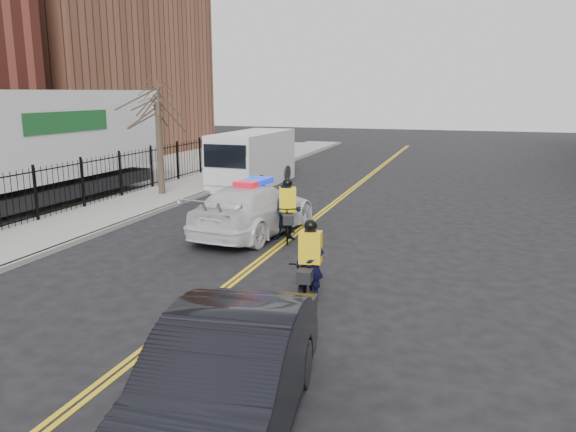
% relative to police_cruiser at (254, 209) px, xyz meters
% --- Properties ---
extents(ground, '(120.00, 120.00, 0.00)m').
position_rel_police_cruiser_xyz_m(ground, '(1.27, -5.11, -0.82)').
color(ground, black).
rests_on(ground, ground).
extents(center_line_left, '(0.10, 60.00, 0.01)m').
position_rel_police_cruiser_xyz_m(center_line_left, '(1.19, 2.89, -0.82)').
color(center_line_left, gold).
rests_on(center_line_left, ground).
extents(center_line_right, '(0.10, 60.00, 0.01)m').
position_rel_police_cruiser_xyz_m(center_line_right, '(1.35, 2.89, -0.82)').
color(center_line_right, gold).
rests_on(center_line_right, ground).
extents(sidewalk, '(3.00, 60.00, 0.15)m').
position_rel_police_cruiser_xyz_m(sidewalk, '(-6.23, 2.89, -0.75)').
color(sidewalk, gray).
rests_on(sidewalk, ground).
extents(curb, '(0.20, 60.00, 0.15)m').
position_rel_police_cruiser_xyz_m(curb, '(-4.73, 2.89, -0.75)').
color(curb, gray).
rests_on(curb, ground).
extents(iron_fence, '(0.12, 28.00, 2.00)m').
position_rel_police_cruiser_xyz_m(iron_fence, '(-7.73, 2.89, 0.18)').
color(iron_fence, black).
rests_on(iron_fence, ground).
extents(warehouse_far, '(14.00, 18.00, 14.00)m').
position_rel_police_cruiser_xyz_m(warehouse_far, '(-21.73, 18.89, 6.18)').
color(warehouse_far, brown).
rests_on(warehouse_far, ground).
extents(street_tree, '(3.20, 3.20, 4.80)m').
position_rel_police_cruiser_xyz_m(street_tree, '(-6.33, 4.89, 2.71)').
color(street_tree, '#3C3123').
rests_on(street_tree, sidewalk).
extents(police_cruiser, '(2.92, 5.85, 1.79)m').
position_rel_police_cruiser_xyz_m(police_cruiser, '(0.00, 0.00, 0.00)').
color(police_cruiser, white).
rests_on(police_cruiser, ground).
extents(dark_sedan, '(2.46, 5.30, 1.68)m').
position_rel_police_cruiser_xyz_m(dark_sedan, '(3.75, -10.50, 0.02)').
color(dark_sedan, black).
rests_on(dark_sedan, ground).
extents(cargo_van, '(2.56, 6.31, 2.62)m').
position_rel_police_cruiser_xyz_m(cargo_van, '(-3.74, 9.07, 0.46)').
color(cargo_van, silver).
rests_on(cargo_van, ground).
extents(semi_trailer, '(3.35, 14.90, 4.62)m').
position_rel_police_cruiser_xyz_m(semi_trailer, '(-9.73, 0.29, 1.80)').
color(semi_trailer, silver).
rests_on(semi_trailer, ground).
extents(cyclist_near, '(0.84, 1.93, 1.84)m').
position_rel_police_cruiser_xyz_m(cyclist_near, '(3.39, -5.21, -0.18)').
color(cyclist_near, black).
rests_on(cyclist_near, ground).
extents(cyclist_far, '(1.17, 2.00, 1.95)m').
position_rel_police_cruiser_xyz_m(cyclist_far, '(1.29, -0.42, -0.05)').
color(cyclist_far, black).
rests_on(cyclist_far, ground).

